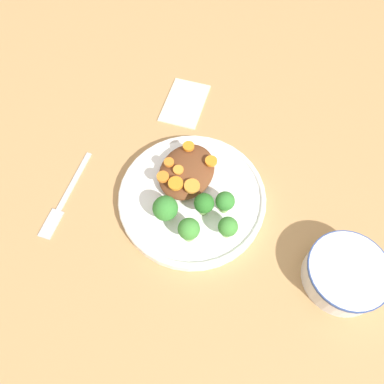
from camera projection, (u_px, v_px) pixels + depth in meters
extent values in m
plane|color=tan|center=(192.00, 201.00, 0.70)|extent=(4.00, 4.00, 0.00)
cylinder|color=white|center=(192.00, 198.00, 0.69)|extent=(0.27, 0.27, 0.02)
torus|color=white|center=(192.00, 196.00, 0.68)|extent=(0.27, 0.27, 0.01)
cylinder|color=silver|center=(345.00, 274.00, 0.61)|extent=(0.13, 0.13, 0.05)
cylinder|color=#2D478C|center=(350.00, 270.00, 0.59)|extent=(0.13, 0.13, 0.01)
cylinder|color=white|center=(348.00, 271.00, 0.59)|extent=(0.11, 0.11, 0.01)
ellipsoid|color=brown|center=(187.00, 171.00, 0.68)|extent=(0.12, 0.10, 0.03)
cylinder|color=#7FA85B|center=(189.00, 234.00, 0.63)|extent=(0.02, 0.02, 0.02)
sphere|color=#3D8433|center=(189.00, 229.00, 0.61)|extent=(0.04, 0.04, 0.04)
cylinder|color=#759E51|center=(166.00, 214.00, 0.65)|extent=(0.01, 0.01, 0.02)
sphere|color=#337A2D|center=(165.00, 208.00, 0.63)|extent=(0.04, 0.04, 0.04)
cylinder|color=#7FA85B|center=(227.00, 231.00, 0.64)|extent=(0.02, 0.02, 0.02)
sphere|color=#3D8433|center=(228.00, 227.00, 0.62)|extent=(0.03, 0.03, 0.03)
cylinder|color=#759E51|center=(225.00, 204.00, 0.66)|extent=(0.02, 0.02, 0.02)
sphere|color=#337A2D|center=(226.00, 199.00, 0.64)|extent=(0.03, 0.03, 0.03)
cylinder|color=#7FA85B|center=(204.00, 209.00, 0.65)|extent=(0.01, 0.01, 0.03)
sphere|color=#286B23|center=(204.00, 203.00, 0.63)|extent=(0.04, 0.04, 0.04)
cylinder|color=orange|center=(169.00, 162.00, 0.67)|extent=(0.02, 0.02, 0.01)
cylinder|color=orange|center=(189.00, 146.00, 0.69)|extent=(0.02, 0.02, 0.01)
cylinder|color=orange|center=(178.00, 170.00, 0.66)|extent=(0.02, 0.02, 0.00)
cylinder|color=orange|center=(163.00, 177.00, 0.66)|extent=(0.02, 0.02, 0.01)
cylinder|color=orange|center=(192.00, 188.00, 0.65)|extent=(0.03, 0.03, 0.01)
cylinder|color=orange|center=(211.00, 161.00, 0.67)|extent=(0.02, 0.02, 0.01)
cylinder|color=orange|center=(176.00, 183.00, 0.65)|extent=(0.03, 0.03, 0.01)
cube|color=#B7B7B7|center=(74.00, 180.00, 0.72)|extent=(0.13, 0.03, 0.01)
cube|color=#B7B7B7|center=(51.00, 224.00, 0.67)|extent=(0.06, 0.03, 0.01)
cube|color=beige|center=(185.00, 103.00, 0.81)|extent=(0.14, 0.10, 0.01)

